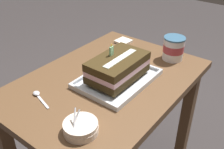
% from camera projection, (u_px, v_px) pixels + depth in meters
% --- Properties ---
extents(dining_table, '(0.97, 0.68, 0.73)m').
position_uv_depth(dining_table, '(107.00, 100.00, 1.33)').
color(dining_table, brown).
rests_on(dining_table, ground_plane).
extents(foil_tray, '(0.38, 0.28, 0.02)m').
position_uv_depth(foil_tray, '(118.00, 79.00, 1.25)').
color(foil_tray, silver).
rests_on(foil_tray, dining_table).
extents(birthday_cake, '(0.29, 0.18, 0.16)m').
position_uv_depth(birthday_cake, '(118.00, 67.00, 1.22)').
color(birthday_cake, '#3A2B13').
rests_on(birthday_cake, foil_tray).
extents(bowl_stack, '(0.13, 0.13, 0.09)m').
position_uv_depth(bowl_stack, '(81.00, 127.00, 0.95)').
color(bowl_stack, silver).
rests_on(bowl_stack, dining_table).
extents(ice_cream_tub, '(0.11, 0.11, 0.13)m').
position_uv_depth(ice_cream_tub, '(173.00, 48.00, 1.41)').
color(ice_cream_tub, white).
rests_on(ice_cream_tub, dining_table).
extents(serving_spoon_near_tray, '(0.06, 0.14, 0.01)m').
position_uv_depth(serving_spoon_near_tray, '(38.00, 95.00, 1.15)').
color(serving_spoon_near_tray, silver).
rests_on(serving_spoon_near_tray, dining_table).
extents(napkin_pile, '(0.09, 0.09, 0.02)m').
position_uv_depth(napkin_pile, '(123.00, 41.00, 1.61)').
color(napkin_pile, silver).
rests_on(napkin_pile, dining_table).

